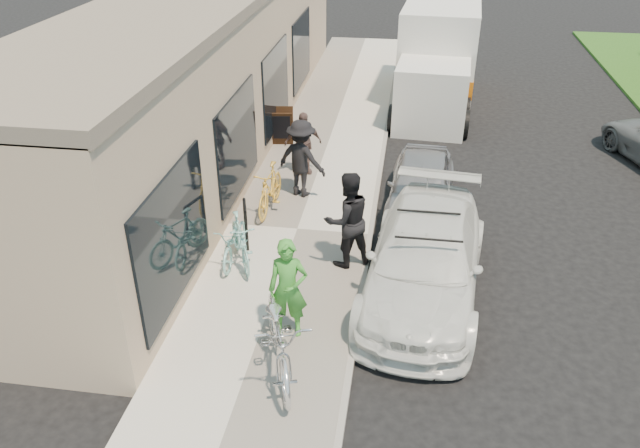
{
  "coord_description": "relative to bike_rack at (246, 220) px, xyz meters",
  "views": [
    {
      "loc": [
        0.17,
        -8.25,
        6.87
      ],
      "look_at": [
        -1.32,
        1.72,
        1.05
      ],
      "focal_mm": 35.0,
      "sensor_mm": 36.0,
      "label": 1
    }
  ],
  "objects": [
    {
      "name": "cruiser_bike_b",
      "position": [
        -0.06,
        -0.62,
        -0.13
      ],
      "size": [
        0.55,
        1.56,
        0.82
      ],
      "primitive_type": "imported",
      "rotation": [
        0.0,
        0.0,
        0.01
      ],
      "color": "#8ACEC6",
      "rests_on": "sidewalk"
    },
    {
      "name": "sandwich_board",
      "position": [
        -0.32,
        5.26,
        -0.04
      ],
      "size": [
        0.67,
        0.67,
        0.97
      ],
      "rotation": [
        0.0,
        0.0,
        0.14
      ],
      "color": "#321D0E",
      "rests_on": "sidewalk"
    },
    {
      "name": "woman_rider",
      "position": [
        1.4,
        -2.64,
        0.34
      ],
      "size": [
        0.67,
        0.47,
        1.75
      ],
      "primitive_type": "imported",
      "rotation": [
        0.0,
        0.0,
        0.08
      ],
      "color": "#3A9030",
      "rests_on": "sidewalk"
    },
    {
      "name": "sidewalk",
      "position": [
        0.92,
        0.71,
        -0.61
      ],
      "size": [
        3.0,
        34.0,
        0.15
      ],
      "primitive_type": "cube",
      "color": "#BAB5A8",
      "rests_on": "ground"
    },
    {
      "name": "tandem_bike",
      "position": [
        1.42,
        -3.48,
        0.06
      ],
      "size": [
        1.49,
        2.42,
        1.2
      ],
      "primitive_type": "imported",
      "rotation": [
        0.0,
        0.0,
        0.33
      ],
      "color": "silver",
      "rests_on": "sidewalk"
    },
    {
      "name": "sedan_silver",
      "position": [
        3.49,
        2.26,
        -0.07
      ],
      "size": [
        1.67,
        3.7,
        1.23
      ],
      "primitive_type": "imported",
      "rotation": [
        0.0,
        0.0,
        -0.06
      ],
      "color": "#939397",
      "rests_on": "ground"
    },
    {
      "name": "storefront",
      "position": [
        -2.32,
        5.7,
        1.44
      ],
      "size": [
        3.6,
        20.0,
        4.22
      ],
      "color": "tan",
      "rests_on": "ground"
    },
    {
      "name": "sedan_white",
      "position": [
        3.58,
        -0.97,
        0.03
      ],
      "size": [
        2.5,
        5.12,
        1.47
      ],
      "rotation": [
        0.0,
        0.0,
        -0.1
      ],
      "color": "white",
      "rests_on": "ground"
    },
    {
      "name": "curb",
      "position": [
        2.47,
        0.71,
        -0.62
      ],
      "size": [
        0.12,
        34.0,
        0.13
      ],
      "primitive_type": "cube",
      "color": "gray",
      "rests_on": "ground"
    },
    {
      "name": "ground",
      "position": [
        2.92,
        -2.29,
        -0.69
      ],
      "size": [
        120.0,
        120.0,
        0.0
      ],
      "primitive_type": "plane",
      "color": "black",
      "rests_on": "ground"
    },
    {
      "name": "cruiser_bike_a",
      "position": [
        0.08,
        -0.72,
        -0.05
      ],
      "size": [
        1.11,
        1.64,
        0.97
      ],
      "primitive_type": "imported",
      "rotation": [
        0.0,
        0.0,
        0.45
      ],
      "color": "#8ACEC6",
      "rests_on": "sidewalk"
    },
    {
      "name": "bike_rack",
      "position": [
        0.0,
        0.0,
        0.0
      ],
      "size": [
        0.23,
        0.61,
        0.89
      ],
      "rotation": [
        0.0,
        0.0,
        0.3
      ],
      "color": "black",
      "rests_on": "sidewalk"
    },
    {
      "name": "man_standing",
      "position": [
        2.1,
        -0.43,
        0.42
      ],
      "size": [
        1.17,
        1.1,
        1.91
      ],
      "primitive_type": "imported",
      "rotation": [
        0.0,
        0.0,
        3.68
      ],
      "color": "black",
      "rests_on": "sidewalk"
    },
    {
      "name": "cruiser_bike_c",
      "position": [
        0.18,
        1.47,
        -0.02
      ],
      "size": [
        0.6,
        1.75,
        1.03
      ],
      "primitive_type": "imported",
      "rotation": [
        0.0,
        0.0,
        -0.07
      ],
      "color": "gold",
      "rests_on": "sidewalk"
    },
    {
      "name": "bystander_a",
      "position": [
        0.74,
        2.31,
        0.38
      ],
      "size": [
        1.34,
        1.05,
        1.82
      ],
      "primitive_type": "imported",
      "rotation": [
        0.0,
        0.0,
        2.78
      ],
      "color": "black",
      "rests_on": "sidewalk"
    },
    {
      "name": "bystander_b",
      "position": [
        0.57,
        3.5,
        0.25
      ],
      "size": [
        1.0,
        0.72,
        1.58
      ],
      "primitive_type": "imported",
      "rotation": [
        0.0,
        0.0,
        0.4
      ],
      "color": "brown",
      "rests_on": "sidewalk"
    },
    {
      "name": "moving_truck",
      "position": [
        3.88,
        9.9,
        0.68
      ],
      "size": [
        2.77,
        6.4,
        3.07
      ],
      "rotation": [
        0.0,
        0.0,
        -0.07
      ],
      "color": "silver",
      "rests_on": "ground"
    }
  ]
}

